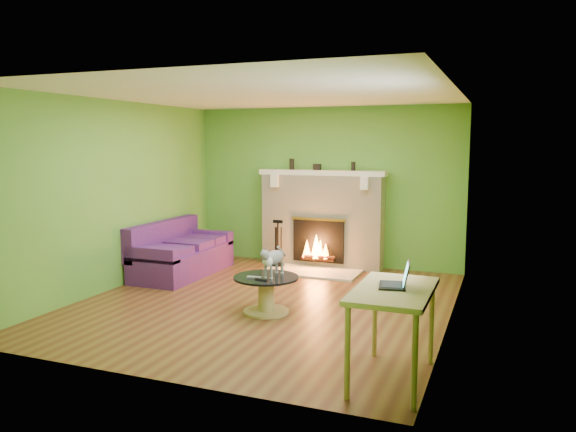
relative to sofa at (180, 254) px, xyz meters
name	(u,v)px	position (x,y,z in m)	size (l,w,h in m)	color
floor	(265,302)	(1.86, -0.96, -0.31)	(5.00, 5.00, 0.00)	#5B2D1A
ceiling	(264,94)	(1.86, -0.96, 2.29)	(5.00, 5.00, 0.00)	white
wall_back	(326,187)	(1.86, 1.54, 0.99)	(5.00, 5.00, 0.00)	#569932
wall_front	(144,229)	(1.86, -3.46, 0.99)	(5.00, 5.00, 0.00)	#569932
wall_left	(116,195)	(-0.39, -0.96, 0.99)	(5.00, 5.00, 0.00)	#569932
wall_right	(453,208)	(4.11, -0.96, 0.99)	(5.00, 5.00, 0.00)	#569932
window_frame	(444,192)	(4.10, -1.86, 1.24)	(1.20, 1.20, 0.00)	silver
window_pane	(443,192)	(4.09, -1.86, 1.24)	(1.06, 1.06, 0.00)	white
fireplace	(322,220)	(1.86, 1.35, 0.46)	(2.10, 0.46, 1.58)	beige
hearth	(311,271)	(1.86, 0.84, -0.30)	(1.50, 0.75, 0.03)	beige
mantel	(322,173)	(1.86, 1.33, 1.23)	(2.10, 0.28, 0.08)	white
sofa	(180,254)	(0.00, 0.00, 0.00)	(0.86, 1.81, 0.81)	#421A63
coffee_table	(266,292)	(2.04, -1.35, -0.06)	(0.78, 0.78, 0.44)	tan
desk	(393,300)	(3.81, -2.72, 0.39)	(0.63, 1.09, 0.80)	tan
cat	(274,261)	(2.12, -1.30, 0.31)	(0.22, 0.59, 0.37)	slate
remote_silver	(254,277)	(1.94, -1.47, 0.14)	(0.17, 0.04, 0.02)	gray
remote_black	(261,279)	(2.06, -1.53, 0.13)	(0.16, 0.04, 0.02)	black
laptop	(393,274)	(3.79, -2.67, 0.60)	(0.26, 0.29, 0.22)	black
fire_tools	(278,243)	(1.23, 0.99, 0.09)	(0.20, 0.20, 0.76)	black
mantel_vase_left	(292,164)	(1.33, 1.36, 1.36)	(0.08, 0.08, 0.18)	black
mantel_vase_right	(353,166)	(2.37, 1.36, 1.34)	(0.07, 0.07, 0.14)	black
mantel_box	(317,167)	(1.77, 1.36, 1.32)	(0.12, 0.08, 0.10)	black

